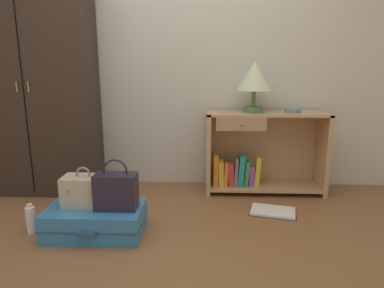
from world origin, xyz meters
TOP-DOWN VIEW (x-y plane):
  - ground_plane at (0.00, 0.00)m, footprint 9.00×9.00m
  - back_wall at (0.00, 1.50)m, footprint 6.40×0.10m
  - wardrobe at (-1.26, 1.20)m, footprint 1.05×0.47m
  - bookshelf at (0.80, 1.26)m, footprint 1.10×0.38m
  - table_lamp at (0.73, 1.24)m, footprint 0.32×0.32m
  - bowl at (1.09, 1.24)m, footprint 0.14×0.14m
  - suitcase_large at (-0.48, 0.33)m, footprint 0.68×0.44m
  - train_case at (-0.56, 0.36)m, footprint 0.30×0.19m
  - handbag at (-0.32, 0.32)m, footprint 0.29×0.15m
  - bottle at (-0.95, 0.32)m, footprint 0.07×0.07m
  - open_book_on_floor at (0.86, 0.74)m, footprint 0.42×0.32m

SIDE VIEW (x-z plane):
  - ground_plane at x=0.00m, z-range 0.00..0.00m
  - open_book_on_floor at x=0.86m, z-range 0.00..0.02m
  - suitcase_large at x=-0.48m, z-range 0.00..0.20m
  - bottle at x=-0.95m, z-range -0.01..0.21m
  - train_case at x=-0.56m, z-range 0.17..0.45m
  - handbag at x=-0.32m, z-range 0.15..0.51m
  - bookshelf at x=0.80m, z-range -0.01..0.75m
  - bowl at x=1.09m, z-range 0.76..0.80m
  - wardrobe at x=-1.26m, z-range 0.00..2.01m
  - table_lamp at x=0.73m, z-range 0.84..1.30m
  - back_wall at x=0.00m, z-range 0.00..2.60m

